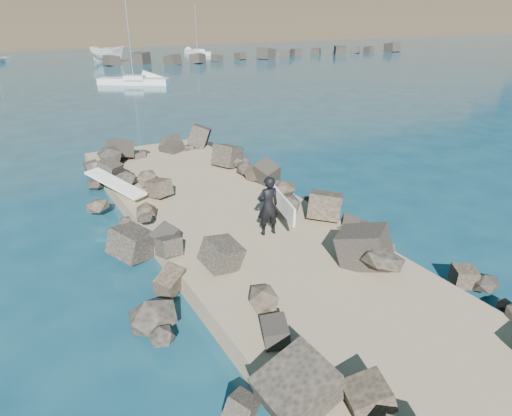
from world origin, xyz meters
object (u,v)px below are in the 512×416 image
(boat_imported, at_px, (107,54))
(surfboard_resting, at_px, (116,186))
(sailboat_c, at_px, (134,81))
(surfer_with_board, at_px, (270,205))

(boat_imported, bearing_deg, surfboard_resting, -140.18)
(surfboard_resting, relative_size, sailboat_c, 0.30)
(surfer_with_board, xyz_separation_m, sailboat_c, (6.44, 38.07, -1.22))
(boat_imported, relative_size, surfer_with_board, 2.68)
(boat_imported, xyz_separation_m, surfer_with_board, (-9.56, -62.67, 0.35))
(surfer_with_board, bearing_deg, boat_imported, 81.33)
(surfer_with_board, distance_m, sailboat_c, 38.63)
(boat_imported, height_order, surfer_with_board, surfer_with_board)
(surfboard_resting, bearing_deg, sailboat_c, 44.81)
(surfboard_resting, xyz_separation_m, boat_imported, (13.02, 57.16, 0.17))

